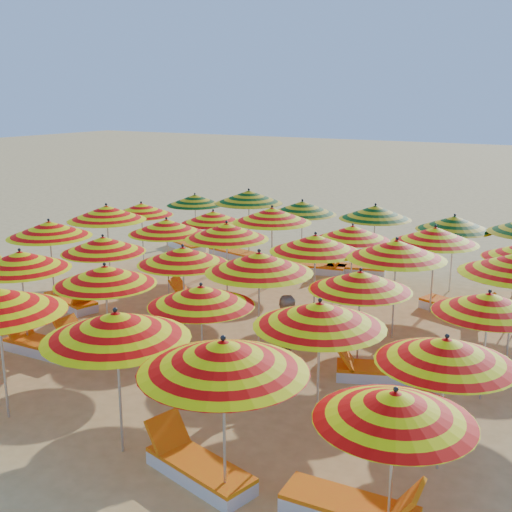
% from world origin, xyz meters
% --- Properties ---
extents(ground, '(120.00, 120.00, 0.00)m').
position_xyz_m(ground, '(0.00, 0.00, 0.00)').
color(ground, '#EDBB69').
rests_on(ground, ground).
extents(umbrella_3, '(2.74, 2.74, 2.26)m').
position_xyz_m(umbrella_3, '(1.09, -5.32, 1.99)').
color(umbrella_3, silver).
rests_on(umbrella_3, ground).
extents(umbrella_4, '(2.85, 2.85, 2.31)m').
position_xyz_m(umbrella_4, '(3.06, -5.54, 2.03)').
color(umbrella_4, silver).
rests_on(umbrella_4, ground).
extents(umbrella_5, '(2.20, 2.20, 1.99)m').
position_xyz_m(umbrella_5, '(5.16, -5.22, 1.76)').
color(umbrella_5, silver).
rests_on(umbrella_5, ground).
extents(umbrella_7, '(2.41, 2.41, 2.15)m').
position_xyz_m(umbrella_7, '(-3.39, -3.23, 1.89)').
color(umbrella_7, silver).
rests_on(umbrella_7, ground).
extents(umbrella_8, '(2.19, 2.19, 2.08)m').
position_xyz_m(umbrella_8, '(-1.28, -3.03, 1.83)').
color(umbrella_8, silver).
rests_on(umbrella_8, ground).
extents(umbrella_9, '(2.45, 2.45, 2.01)m').
position_xyz_m(umbrella_9, '(0.93, -3.00, 1.77)').
color(umbrella_9, silver).
rests_on(umbrella_9, ground).
extents(umbrella_10, '(2.69, 2.69, 2.18)m').
position_xyz_m(umbrella_10, '(3.31, -3.24, 1.92)').
color(umbrella_10, silver).
rests_on(umbrella_10, ground).
extents(umbrella_11, '(2.37, 2.37, 2.04)m').
position_xyz_m(umbrella_11, '(5.27, -3.41, 1.80)').
color(umbrella_11, silver).
rests_on(umbrella_11, ground).
extents(umbrella_12, '(2.66, 2.66, 2.21)m').
position_xyz_m(umbrella_12, '(-5.12, -0.89, 1.94)').
color(umbrella_12, silver).
rests_on(umbrella_12, ground).
extents(umbrella_13, '(2.56, 2.56, 2.06)m').
position_xyz_m(umbrella_13, '(-3.15, -1.09, 1.82)').
color(umbrella_13, silver).
rests_on(umbrella_13, ground).
extents(umbrella_14, '(2.14, 2.14, 2.09)m').
position_xyz_m(umbrella_14, '(-0.89, -1.07, 1.84)').
color(umbrella_14, silver).
rests_on(umbrella_14, ground).
extents(umbrella_15, '(2.77, 2.77, 2.27)m').
position_xyz_m(umbrella_15, '(1.10, -1.26, 1.99)').
color(umbrella_15, silver).
rests_on(umbrella_15, ground).
extents(umbrella_16, '(2.22, 2.22, 2.06)m').
position_xyz_m(umbrella_16, '(3.05, -0.86, 1.81)').
color(umbrella_16, silver).
rests_on(umbrella_16, ground).
extents(umbrella_17, '(2.38, 2.38, 2.00)m').
position_xyz_m(umbrella_17, '(5.35, -0.87, 1.76)').
color(umbrella_17, silver).
rests_on(umbrella_17, ground).
extents(umbrella_18, '(2.34, 2.34, 2.29)m').
position_xyz_m(umbrella_18, '(-5.15, 1.18, 2.02)').
color(umbrella_18, silver).
rests_on(umbrella_18, ground).
extents(umbrella_19, '(2.45, 2.45, 2.12)m').
position_xyz_m(umbrella_19, '(-3.04, 1.12, 1.86)').
color(umbrella_19, silver).
rests_on(umbrella_19, ground).
extents(umbrella_20, '(2.58, 2.58, 2.20)m').
position_xyz_m(umbrella_20, '(-1.21, 1.14, 1.93)').
color(umbrella_20, silver).
rests_on(umbrella_20, ground).
extents(umbrella_21, '(2.24, 2.24, 2.20)m').
position_xyz_m(umbrella_21, '(1.23, 1.04, 1.93)').
color(umbrella_21, silver).
rests_on(umbrella_21, ground).
extents(umbrella_22, '(2.59, 2.59, 2.26)m').
position_xyz_m(umbrella_22, '(3.06, 1.17, 1.99)').
color(umbrella_22, silver).
rests_on(umbrella_22, ground).
extents(umbrella_24, '(2.29, 2.29, 2.04)m').
position_xyz_m(umbrella_24, '(-5.51, 3.05, 1.80)').
color(umbrella_24, silver).
rests_on(umbrella_24, ground).
extents(umbrella_25, '(2.11, 2.11, 1.97)m').
position_xyz_m(umbrella_25, '(-3.11, 3.37, 1.73)').
color(umbrella_25, silver).
rests_on(umbrella_25, ground).
extents(umbrella_26, '(2.80, 2.80, 2.28)m').
position_xyz_m(umbrella_26, '(-1.09, 3.24, 2.01)').
color(umbrella_26, silver).
rests_on(umbrella_26, ground).
extents(umbrella_27, '(2.30, 2.30, 2.00)m').
position_xyz_m(umbrella_27, '(1.22, 3.30, 1.76)').
color(umbrella_27, silver).
rests_on(umbrella_27, ground).
extents(umbrella_28, '(2.64, 2.64, 2.19)m').
position_xyz_m(umbrella_28, '(3.32, 3.27, 1.93)').
color(umbrella_28, silver).
rests_on(umbrella_28, ground).
extents(umbrella_30, '(2.31, 2.31, 2.01)m').
position_xyz_m(umbrella_30, '(-5.25, 5.47, 1.77)').
color(umbrella_30, silver).
rests_on(umbrella_30, ground).
extents(umbrella_31, '(2.82, 2.82, 2.31)m').
position_xyz_m(umbrella_31, '(-3.18, 5.50, 2.03)').
color(umbrella_31, silver).
rests_on(umbrella_31, ground).
extents(umbrella_32, '(2.67, 2.67, 2.17)m').
position_xyz_m(umbrella_32, '(-1.15, 5.19, 1.91)').
color(umbrella_32, silver).
rests_on(umbrella_32, ground).
extents(umbrella_33, '(2.09, 2.09, 2.18)m').
position_xyz_m(umbrella_33, '(1.02, 5.49, 1.92)').
color(umbrella_33, silver).
rests_on(umbrella_33, ground).
extents(umbrella_34, '(2.55, 2.55, 2.13)m').
position_xyz_m(umbrella_34, '(3.29, 5.27, 1.87)').
color(umbrella_34, silver).
rests_on(umbrella_34, ground).
extents(lounger_1, '(1.82, 0.98, 0.69)m').
position_xyz_m(lounger_1, '(2.46, -5.32, 0.15)').
color(lounger_1, white).
rests_on(lounger_1, ground).
extents(lounger_2, '(1.76, 0.67, 0.69)m').
position_xyz_m(lounger_2, '(4.66, -5.09, 0.15)').
color(lounger_2, white).
rests_on(lounger_2, ground).
extents(lounger_4, '(1.75, 0.64, 0.69)m').
position_xyz_m(lounger_4, '(-2.89, -3.31, 0.15)').
color(lounger_4, white).
rests_on(lounger_4, ground).
extents(lounger_5, '(1.75, 0.65, 0.69)m').
position_xyz_m(lounger_5, '(-1.88, -2.83, 0.15)').
color(lounger_5, white).
rests_on(lounger_5, ground).
extents(lounger_6, '(1.82, 1.02, 0.69)m').
position_xyz_m(lounger_6, '(-4.52, -0.90, 0.15)').
color(lounger_6, white).
rests_on(lounger_6, ground).
extents(lounger_7, '(1.82, 1.19, 0.69)m').
position_xyz_m(lounger_7, '(3.55, -0.99, 0.15)').
color(lounger_7, white).
rests_on(lounger_7, ground).
extents(lounger_8, '(1.83, 1.04, 0.69)m').
position_xyz_m(lounger_8, '(-1.80, 0.94, 0.15)').
color(lounger_8, white).
rests_on(lounger_8, ground).
extents(lounger_9, '(1.83, 1.11, 0.69)m').
position_xyz_m(lounger_9, '(3.91, 3.44, 0.15)').
color(lounger_9, white).
rests_on(lounger_9, ground).
extents(lounger_10, '(1.82, 1.22, 0.69)m').
position_xyz_m(lounger_10, '(-5.85, 5.65, 0.15)').
color(lounger_10, white).
rests_on(lounger_10, ground).
extents(lounger_11, '(1.82, 0.95, 0.69)m').
position_xyz_m(lounger_11, '(-3.78, 5.42, 0.15)').
color(lounger_11, white).
rests_on(lounger_11, ground).
extents(lounger_12, '(1.81, 0.91, 0.69)m').
position_xyz_m(lounger_12, '(-0.55, 5.15, 0.15)').
color(lounger_12, white).
rests_on(lounger_12, ground).
extents(lounger_13, '(1.82, 1.02, 0.69)m').
position_xyz_m(lounger_13, '(0.42, 5.57, 0.15)').
color(lounger_13, white).
rests_on(lounger_13, ground).
extents(beachgoer_b, '(0.82, 0.92, 1.59)m').
position_xyz_m(beachgoer_b, '(2.00, -1.72, 0.79)').
color(beachgoer_b, tan).
rests_on(beachgoer_b, ground).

